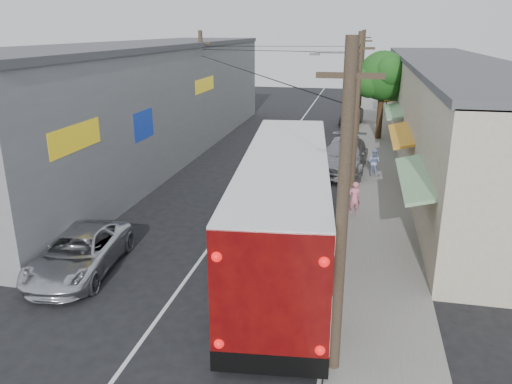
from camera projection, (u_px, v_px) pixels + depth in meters
ground at (167, 305)px, 15.36m from camera, size 120.00×120.00×0.00m
sidewalk at (375, 158)px, 32.63m from camera, size 3.00×80.00×0.12m
building_right at (448, 108)px, 32.63m from camera, size 7.09×40.00×6.25m
building_left at (145, 100)px, 32.62m from camera, size 7.20×36.00×7.25m
utility_poles at (326, 93)px, 32.33m from camera, size 11.80×45.28×8.00m
street_tree at (384, 77)px, 36.70m from camera, size 4.40×4.00×6.60m
coach_bus at (285, 205)px, 17.95m from camera, size 4.29×13.96×3.96m
jeepney at (79, 253)px, 17.27m from camera, size 2.96×5.41×1.44m
parked_suv at (344, 156)px, 29.62m from camera, size 2.98×6.44×1.82m
parked_car_mid at (348, 138)px, 35.66m from camera, size 1.82×3.91×1.30m
parked_car_far at (352, 116)px, 43.95m from camera, size 2.04×4.53×1.44m
pedestrian_near at (354, 198)px, 22.39m from camera, size 0.63×0.52×1.51m
pedestrian_far at (374, 162)px, 28.32m from camera, size 0.92×0.84×1.54m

